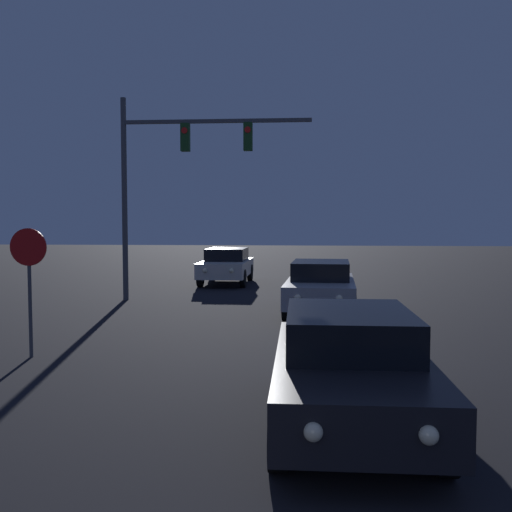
# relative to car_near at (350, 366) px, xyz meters

# --- Properties ---
(car_near) EXTENTS (1.92, 4.31, 1.48)m
(car_near) POSITION_rel_car_near_xyz_m (0.00, 0.00, 0.00)
(car_near) COLOR black
(car_near) RESTS_ON ground_plane
(car_mid) EXTENTS (2.13, 4.39, 1.48)m
(car_mid) POSITION_rel_car_near_xyz_m (-0.04, 8.98, 0.00)
(car_mid) COLOR #99999E
(car_mid) RESTS_ON ground_plane
(car_far) EXTENTS (1.99, 4.33, 1.48)m
(car_far) POSITION_rel_car_near_xyz_m (-3.71, 16.47, 0.00)
(car_far) COLOR beige
(car_far) RESTS_ON ground_plane
(traffic_signal_mast) EXTENTS (6.25, 0.30, 6.66)m
(traffic_signal_mast) POSITION_rel_car_near_xyz_m (-4.84, 11.29, 3.69)
(traffic_signal_mast) COLOR #4C4C51
(traffic_signal_mast) RESTS_ON ground_plane
(stop_sign) EXTENTS (0.72, 0.07, 2.50)m
(stop_sign) POSITION_rel_car_near_xyz_m (-5.82, 3.28, 0.96)
(stop_sign) COLOR #4C4C51
(stop_sign) RESTS_ON ground_plane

